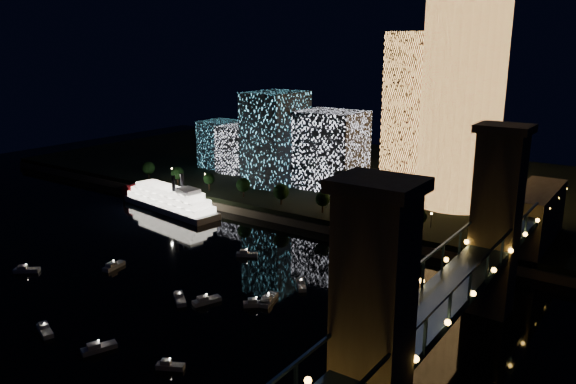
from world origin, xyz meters
name	(u,v)px	position (x,y,z in m)	size (l,w,h in m)	color
ground	(179,317)	(0.00, 0.00, 0.00)	(520.00, 520.00, 0.00)	black
far_bank	(417,186)	(0.00, 160.00, 2.50)	(420.00, 160.00, 5.00)	black
seawall	(337,230)	(0.00, 82.00, 1.50)	(420.00, 6.00, 3.00)	#6B5E4C
tower_cylindrical	(462,98)	(28.19, 129.74, 48.60)	(34.00, 34.00, 86.94)	#FFAA51
tower_rectangular	(414,111)	(0.78, 148.55, 39.71)	(21.82, 21.82, 69.42)	#FFAA51
midrise_blocks	(280,145)	(-55.39, 123.04, 22.41)	(94.55, 38.04, 43.16)	white
truss_bridge	(425,324)	(65.00, 3.72, 16.25)	(13.00, 266.00, 50.00)	navy
riverboat	(166,199)	(-76.66, 68.06, 4.41)	(58.20, 19.95, 17.21)	silver
motorboats	(213,303)	(2.80, 10.12, 0.81)	(124.28, 74.39, 2.78)	silver
esplanade_trees	(270,190)	(-35.80, 88.00, 10.47)	(166.03, 6.68, 8.84)	black
street_lamps	(282,191)	(-34.00, 94.00, 9.02)	(132.70, 0.70, 5.65)	black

